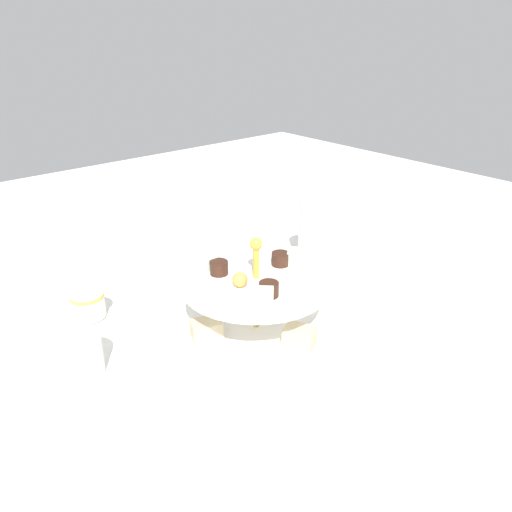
# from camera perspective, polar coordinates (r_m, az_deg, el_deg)

# --- Properties ---
(ground_plane) EXTENTS (2.40, 2.40, 0.00)m
(ground_plane) POSITION_cam_1_polar(r_m,az_deg,el_deg) (0.83, 0.00, -8.73)
(ground_plane) COLOR silver
(tiered_serving_stand) EXTENTS (0.30, 0.30, 0.17)m
(tiered_serving_stand) POSITION_cam_1_polar(r_m,az_deg,el_deg) (0.81, -0.02, -5.98)
(tiered_serving_stand) COLOR white
(tiered_serving_stand) RESTS_ON ground_plane
(water_glass_tall_right) EXTENTS (0.07, 0.07, 0.14)m
(water_glass_tall_right) POSITION_cam_1_polar(r_m,az_deg,el_deg) (1.03, 6.88, 2.50)
(water_glass_tall_right) COLOR silver
(water_glass_tall_right) RESTS_ON ground_plane
(water_glass_short_left) EXTENTS (0.06, 0.06, 0.07)m
(water_glass_short_left) POSITION_cam_1_polar(r_m,az_deg,el_deg) (0.77, -19.93, -10.91)
(water_glass_short_left) COLOR silver
(water_glass_short_left) RESTS_ON ground_plane
(teacup_with_saucer) EXTENTS (0.09, 0.09, 0.05)m
(teacup_with_saucer) POSITION_cam_1_polar(r_m,az_deg,el_deg) (0.90, -19.02, -5.65)
(teacup_with_saucer) COLOR white
(teacup_with_saucer) RESTS_ON ground_plane
(butter_knife_left) EXTENTS (0.13, 0.13, 0.00)m
(butter_knife_left) POSITION_cam_1_polar(r_m,az_deg,el_deg) (0.82, 23.21, -11.58)
(butter_knife_left) COLOR silver
(butter_knife_left) RESTS_ON ground_plane
(butter_knife_right) EXTENTS (0.02, 0.17, 0.00)m
(butter_knife_right) POSITION_cam_1_polar(r_m,az_deg,el_deg) (1.08, -10.59, -0.61)
(butter_knife_right) COLOR silver
(butter_knife_right) RESTS_ON ground_plane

